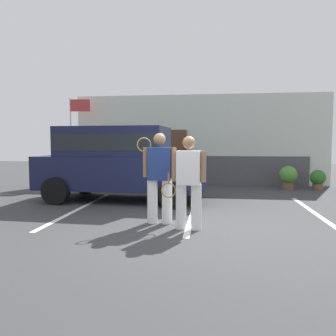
{
  "coord_description": "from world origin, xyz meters",
  "views": [
    {
      "loc": [
        0.5,
        -6.22,
        1.64
      ],
      "look_at": [
        -0.48,
        1.2,
        1.05
      ],
      "focal_mm": 35.51,
      "sensor_mm": 36.0,
      "label": 1
    }
  ],
  "objects_px": {
    "potted_plant_by_porch": "(288,176)",
    "flag_pole": "(75,125)",
    "tennis_player_man": "(159,177)",
    "parked_suv": "(120,160)",
    "tennis_player_woman": "(188,182)",
    "potted_plant_secondary": "(318,179)"
  },
  "relations": [
    {
      "from": "tennis_player_man",
      "to": "potted_plant_secondary",
      "type": "bearing_deg",
      "value": -131.73
    },
    {
      "from": "parked_suv",
      "to": "flag_pole",
      "type": "relative_size",
      "value": 1.42
    },
    {
      "from": "tennis_player_woman",
      "to": "tennis_player_man",
      "type": "bearing_deg",
      "value": -27.6
    },
    {
      "from": "parked_suv",
      "to": "tennis_player_man",
      "type": "relative_size",
      "value": 2.58
    },
    {
      "from": "parked_suv",
      "to": "tennis_player_man",
      "type": "distance_m",
      "value": 2.94
    },
    {
      "from": "tennis_player_man",
      "to": "flag_pole",
      "type": "relative_size",
      "value": 0.55
    },
    {
      "from": "tennis_player_man",
      "to": "tennis_player_woman",
      "type": "relative_size",
      "value": 1.04
    },
    {
      "from": "tennis_player_woman",
      "to": "potted_plant_secondary",
      "type": "relative_size",
      "value": 2.54
    },
    {
      "from": "potted_plant_by_porch",
      "to": "flag_pole",
      "type": "bearing_deg",
      "value": 177.88
    },
    {
      "from": "tennis_player_woman",
      "to": "flag_pole",
      "type": "distance_m",
      "value": 7.8
    },
    {
      "from": "tennis_player_man",
      "to": "tennis_player_woman",
      "type": "distance_m",
      "value": 0.72
    },
    {
      "from": "parked_suv",
      "to": "tennis_player_man",
      "type": "xyz_separation_m",
      "value": [
        1.52,
        -2.5,
        -0.2
      ]
    },
    {
      "from": "tennis_player_man",
      "to": "flag_pole",
      "type": "bearing_deg",
      "value": -54.29
    },
    {
      "from": "tennis_player_man",
      "to": "potted_plant_secondary",
      "type": "relative_size",
      "value": 2.64
    },
    {
      "from": "tennis_player_woman",
      "to": "flag_pole",
      "type": "xyz_separation_m",
      "value": [
        -4.76,
        6.02,
        1.36
      ]
    },
    {
      "from": "potted_plant_by_porch",
      "to": "flag_pole",
      "type": "height_order",
      "value": "flag_pole"
    },
    {
      "from": "parked_suv",
      "to": "potted_plant_secondary",
      "type": "xyz_separation_m",
      "value": [
        6.16,
        2.82,
        -0.76
      ]
    },
    {
      "from": "potted_plant_by_porch",
      "to": "tennis_player_man",
      "type": "bearing_deg",
      "value": -124.42
    },
    {
      "from": "flag_pole",
      "to": "tennis_player_woman",
      "type": "bearing_deg",
      "value": -51.67
    },
    {
      "from": "parked_suv",
      "to": "tennis_player_woman",
      "type": "bearing_deg",
      "value": -51.27
    },
    {
      "from": "potted_plant_secondary",
      "to": "flag_pole",
      "type": "xyz_separation_m",
      "value": [
        -8.79,
        0.32,
        1.88
      ]
    },
    {
      "from": "potted_plant_secondary",
      "to": "tennis_player_man",
      "type": "bearing_deg",
      "value": -131.07
    }
  ]
}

